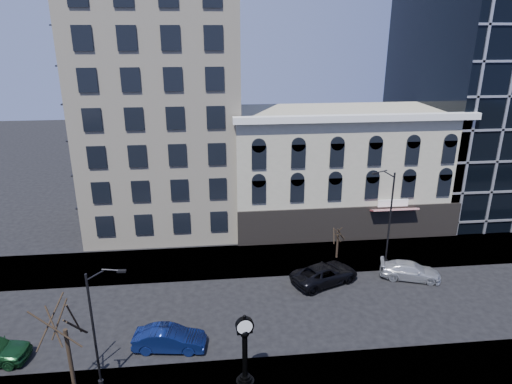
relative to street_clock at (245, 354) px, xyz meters
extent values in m
plane|color=black|center=(-0.16, 7.22, -2.27)|extent=(160.00, 160.00, 0.00)
cube|color=#99968B|center=(-0.16, 15.22, -2.21)|extent=(160.00, 6.00, 0.12)
cube|color=beige|center=(-6.16, 26.22, 16.73)|extent=(15.00, 15.00, 38.00)
cube|color=#B5AF95|center=(11.84, 23.22, 3.73)|extent=(22.00, 10.00, 12.00)
cube|color=white|center=(11.84, 18.02, 9.93)|extent=(22.60, 0.80, 0.60)
cube|color=black|center=(11.84, 18.17, -0.47)|extent=(22.00, 0.30, 3.60)
cube|color=maroon|center=(15.84, 17.62, 1.13)|extent=(4.50, 1.18, 0.55)
cube|color=black|center=(31.84, 28.22, 11.73)|extent=(20.00, 20.00, 28.00)
cylinder|color=black|center=(0.00, 0.00, -2.01)|extent=(1.08, 1.08, 0.29)
cylinder|color=black|center=(0.00, 0.00, -1.76)|extent=(0.79, 0.79, 0.20)
cylinder|color=black|center=(0.00, 0.00, -1.58)|extent=(0.59, 0.59, 0.16)
cylinder|color=black|center=(0.00, 0.00, -0.09)|extent=(0.31, 0.31, 2.85)
sphere|color=black|center=(0.00, 0.00, 1.43)|extent=(0.55, 0.55, 0.55)
cube|color=black|center=(0.00, 0.00, 1.53)|extent=(0.91, 0.33, 0.25)
cylinder|color=black|center=(0.00, 0.00, 1.92)|extent=(1.06, 0.45, 1.02)
cylinder|color=white|center=(0.00, -0.17, 1.92)|extent=(0.86, 0.14, 0.86)
cylinder|color=white|center=(0.00, 0.17, 1.92)|extent=(0.86, 0.14, 0.86)
sphere|color=black|center=(0.00, 0.00, 2.51)|extent=(0.20, 0.20, 0.20)
cylinder|color=black|center=(-8.35, 0.83, 1.52)|extent=(0.14, 0.14, 7.36)
cylinder|color=black|center=(-8.35, 0.83, -1.98)|extent=(0.31, 0.31, 0.34)
cube|color=black|center=(-6.73, 0.72, 5.33)|extent=(0.48, 0.22, 0.12)
cylinder|color=black|center=(13.58, 13.22, 2.05)|extent=(0.16, 0.16, 8.41)
cylinder|color=black|center=(13.58, 13.22, -1.96)|extent=(0.35, 0.35, 0.39)
cube|color=black|center=(11.77, 12.77, 6.40)|extent=(0.57, 0.34, 0.14)
cylinder|color=#302418|center=(-9.62, 0.19, 0.06)|extent=(0.23, 0.23, 4.43)
cylinder|color=#302418|center=(9.59, 14.79, -1.04)|extent=(0.19, 0.19, 2.24)
imported|color=#0C194C|center=(-4.59, 3.82, -1.51)|extent=(4.83, 2.20, 1.54)
imported|color=black|center=(7.47, 10.85, -1.48)|extent=(6.26, 4.58, 1.58)
imported|color=#A5A8AD|center=(14.73, 10.73, -1.56)|extent=(5.30, 3.43, 1.43)
camera|label=1|loc=(-1.64, -21.23, 17.41)|focal=32.00mm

